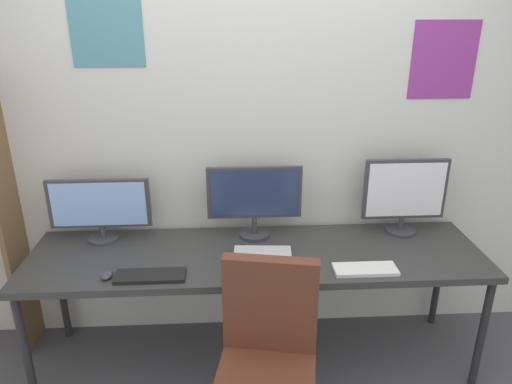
% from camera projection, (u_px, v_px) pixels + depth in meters
% --- Properties ---
extents(wall_back, '(4.96, 0.11, 2.60)m').
position_uv_depth(wall_back, '(253.00, 137.00, 2.86)').
color(wall_back, silver).
rests_on(wall_back, ground_plane).
extents(desk, '(2.56, 0.68, 0.74)m').
position_uv_depth(desk, '(257.00, 260.00, 2.70)').
color(desk, '#333333').
rests_on(desk, ground_plane).
extents(office_chair, '(0.52, 0.52, 0.99)m').
position_uv_depth(office_chair, '(267.00, 383.00, 2.21)').
color(office_chair, '#2D2D33').
rests_on(office_chair, ground_plane).
extents(monitor_left, '(0.59, 0.18, 0.38)m').
position_uv_depth(monitor_left, '(100.00, 207.00, 2.75)').
color(monitor_left, '#38383D').
rests_on(monitor_left, desk).
extents(monitor_center, '(0.56, 0.18, 0.44)m').
position_uv_depth(monitor_center, '(254.00, 197.00, 2.78)').
color(monitor_center, '#38383D').
rests_on(monitor_center, desk).
extents(monitor_right, '(0.50, 0.18, 0.47)m').
position_uv_depth(monitor_right, '(405.00, 193.00, 2.83)').
color(monitor_right, '#38383D').
rests_on(monitor_right, desk).
extents(keyboard_left, '(0.36, 0.13, 0.02)m').
position_uv_depth(keyboard_left, '(150.00, 276.00, 2.43)').
color(keyboard_left, black).
rests_on(keyboard_left, desk).
extents(keyboard_right, '(0.33, 0.13, 0.02)m').
position_uv_depth(keyboard_right, '(365.00, 269.00, 2.49)').
color(keyboard_right, silver).
rests_on(keyboard_right, desk).
extents(computer_mouse, '(0.06, 0.10, 0.03)m').
position_uv_depth(computer_mouse, '(107.00, 274.00, 2.43)').
color(computer_mouse, '#38383D').
rests_on(computer_mouse, desk).
extents(laptop_closed, '(0.33, 0.24, 0.02)m').
position_uv_depth(laptop_closed, '(262.00, 257.00, 2.61)').
color(laptop_closed, silver).
rests_on(laptop_closed, desk).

